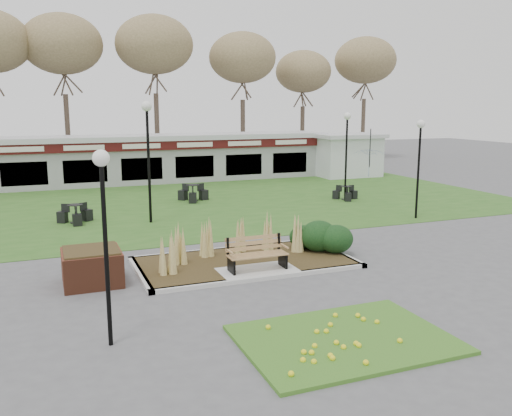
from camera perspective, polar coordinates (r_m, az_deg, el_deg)
name	(u,v)px	position (r m, az deg, el deg)	size (l,w,h in m)	color
ground	(260,276)	(15.25, 0.38, -7.13)	(100.00, 100.00, 0.00)	#515154
lawn	(167,204)	(26.45, -9.40, 0.43)	(34.00, 16.00, 0.02)	#2B591C
flower_bed	(345,338)	(11.37, 9.33, -13.34)	(4.20, 3.00, 0.16)	#356B1E
planting_bed	(281,247)	(16.82, 2.69, -4.13)	(6.75, 3.40, 1.27)	#322614
park_bench	(256,253)	(15.30, 0.03, -4.77)	(1.70, 0.66, 0.93)	#916641
brick_planter	(92,266)	(15.09, -16.88, -5.91)	(1.50, 1.50, 0.95)	brown
food_pavilion	(138,159)	(34.01, -12.36, 5.10)	(24.60, 3.40, 2.90)	#959598
service_hut	(346,154)	(36.86, 9.45, 5.58)	(4.40, 3.40, 2.83)	silver
tree_backdrop	(115,54)	(41.97, -14.62, 15.45)	(47.24, 5.24, 10.36)	#47382B
lamp_post_near_left	(104,205)	(10.63, -15.76, 0.29)	(0.32, 0.32, 3.88)	black
lamp_post_near_right	(420,147)	(23.35, 16.85, 6.15)	(0.34, 0.34, 4.11)	black
lamp_post_mid_right	(148,135)	(21.90, -11.33, 7.55)	(0.40, 0.40, 4.85)	black
lamp_post_far_right	(347,137)	(27.22, 9.53, 7.42)	(0.36, 0.36, 4.35)	black
bistro_set_a	(76,217)	(22.95, -18.46, -0.89)	(1.43, 1.27, 0.76)	black
bistro_set_c	(193,195)	(26.99, -6.64, 1.32)	(1.47, 1.50, 0.82)	black
bistro_set_d	(346,195)	(27.56, 9.43, 1.36)	(1.22, 1.28, 0.69)	black
patio_umbrella	(369,163)	(31.98, 11.86, 4.71)	(1.92, 1.95, 2.27)	black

